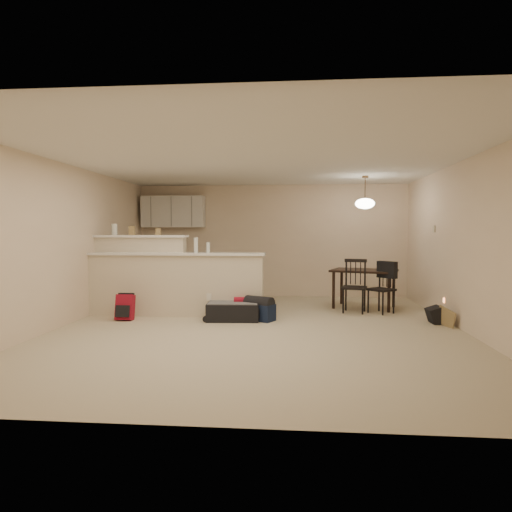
# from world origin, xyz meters

# --- Properties ---
(room) EXTENTS (7.00, 7.02, 2.50)m
(room) POSITION_xyz_m (0.00, 0.00, 1.25)
(room) COLOR beige
(room) RESTS_ON ground
(breakfast_bar) EXTENTS (3.08, 0.58, 1.39)m
(breakfast_bar) POSITION_xyz_m (-1.76, 0.98, 0.61)
(breakfast_bar) COLOR beige
(breakfast_bar) RESTS_ON ground
(upper_cabinets) EXTENTS (1.40, 0.34, 0.70)m
(upper_cabinets) POSITION_xyz_m (-2.20, 3.32, 1.90)
(upper_cabinets) COLOR white
(upper_cabinets) RESTS_ON room
(kitchen_counter) EXTENTS (1.80, 0.60, 0.90)m
(kitchen_counter) POSITION_xyz_m (-2.00, 3.19, 0.45)
(kitchen_counter) COLOR white
(kitchen_counter) RESTS_ON ground
(thermostat) EXTENTS (0.02, 0.12, 0.12)m
(thermostat) POSITION_xyz_m (2.98, 1.55, 1.50)
(thermostat) COLOR beige
(thermostat) RESTS_ON room
(jar) EXTENTS (0.10, 0.10, 0.20)m
(jar) POSITION_xyz_m (-2.67, 1.12, 1.49)
(jar) COLOR silver
(jar) RESTS_ON breakfast_bar
(cereal_box) EXTENTS (0.10, 0.07, 0.16)m
(cereal_box) POSITION_xyz_m (-2.35, 1.12, 1.47)
(cereal_box) COLOR #A18553
(cereal_box) RESTS_ON breakfast_bar
(small_box) EXTENTS (0.08, 0.06, 0.12)m
(small_box) POSITION_xyz_m (-1.87, 1.12, 1.45)
(small_box) COLOR #A18553
(small_box) RESTS_ON breakfast_bar
(bottle_a) EXTENTS (0.07, 0.07, 0.26)m
(bottle_a) POSITION_xyz_m (-1.15, 0.90, 1.22)
(bottle_a) COLOR silver
(bottle_a) RESTS_ON breakfast_bar
(bottle_b) EXTENTS (0.06, 0.06, 0.18)m
(bottle_b) POSITION_xyz_m (-0.94, 0.90, 1.18)
(bottle_b) COLOR silver
(bottle_b) RESTS_ON breakfast_bar
(dining_table) EXTENTS (1.36, 1.12, 0.73)m
(dining_table) POSITION_xyz_m (1.85, 2.01, 0.64)
(dining_table) COLOR black
(dining_table) RESTS_ON ground
(pendant_lamp) EXTENTS (0.36, 0.36, 0.62)m
(pendant_lamp) POSITION_xyz_m (1.85, 2.01, 1.99)
(pendant_lamp) COLOR brown
(pendant_lamp) RESTS_ON room
(dining_chair_near) EXTENTS (0.50, 0.49, 0.95)m
(dining_chair_near) POSITION_xyz_m (1.60, 1.50, 0.48)
(dining_chair_near) COLOR black
(dining_chair_near) RESTS_ON ground
(dining_chair_far) EXTENTS (0.54, 0.54, 0.90)m
(dining_chair_far) POSITION_xyz_m (2.07, 1.46, 0.45)
(dining_chair_far) COLOR black
(dining_chair_far) RESTS_ON ground
(suitcase) EXTENTS (0.87, 0.60, 0.28)m
(suitcase) POSITION_xyz_m (-0.47, 0.61, 0.14)
(suitcase) COLOR black
(suitcase) RESTS_ON ground
(red_backpack) EXTENTS (0.28, 0.17, 0.42)m
(red_backpack) POSITION_xyz_m (-2.24, 0.45, 0.21)
(red_backpack) COLOR maroon
(red_backpack) RESTS_ON ground
(navy_duffel) EXTENTS (0.57, 0.47, 0.27)m
(navy_duffel) POSITION_xyz_m (-0.04, 0.61, 0.14)
(navy_duffel) COLOR #111D38
(navy_duffel) RESTS_ON ground
(black_daypack) EXTENTS (0.22, 0.30, 0.26)m
(black_daypack) POSITION_xyz_m (2.76, 0.61, 0.13)
(black_daypack) COLOR black
(black_daypack) RESTS_ON ground
(cardboard_sheet) EXTENTS (0.15, 0.35, 0.28)m
(cardboard_sheet) POSITION_xyz_m (2.85, 0.37, 0.14)
(cardboard_sheet) COLOR #A18553
(cardboard_sheet) RESTS_ON ground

